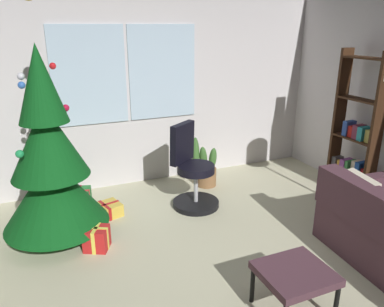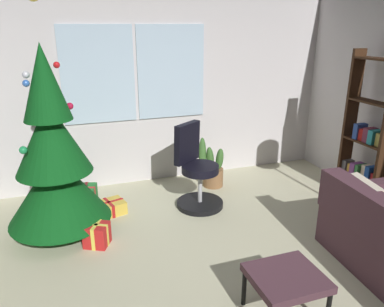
% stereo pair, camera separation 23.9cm
% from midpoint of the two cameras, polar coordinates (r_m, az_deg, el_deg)
% --- Properties ---
extents(ground_plane, '(4.71, 5.03, 0.10)m').
position_cam_midpoint_polar(ground_plane, '(3.40, 9.97, -20.16)').
color(ground_plane, beige).
extents(wall_back_with_windows, '(4.71, 0.12, 2.72)m').
position_cam_midpoint_polar(wall_back_with_windows, '(5.06, -3.49, 10.88)').
color(wall_back_with_windows, silver).
rests_on(wall_back_with_windows, ground_plane).
extents(footstool, '(0.52, 0.47, 0.37)m').
position_cam_midpoint_polar(footstool, '(2.98, 16.57, -18.09)').
color(footstool, '#4B2E37').
rests_on(footstool, ground_plane).
extents(holiday_tree, '(1.03, 1.03, 2.39)m').
position_cam_midpoint_polar(holiday_tree, '(3.90, -18.69, -1.15)').
color(holiday_tree, '#4C331E').
rests_on(holiday_tree, ground_plane).
extents(gift_box_red, '(0.29, 0.29, 0.23)m').
position_cam_midpoint_polar(gift_box_red, '(3.87, -12.60, -12.07)').
color(gift_box_red, red).
rests_on(gift_box_red, ground_plane).
extents(gift_box_green, '(0.33, 0.37, 0.26)m').
position_cam_midpoint_polar(gift_box_green, '(4.64, -14.63, -6.54)').
color(gift_box_green, '#1E722D').
rests_on(gift_box_green, ground_plane).
extents(gift_box_gold, '(0.40, 0.34, 0.15)m').
position_cam_midpoint_polar(gift_box_gold, '(4.45, -11.06, -8.19)').
color(gift_box_gold, gold).
rests_on(gift_box_gold, ground_plane).
extents(office_chair, '(0.58, 0.59, 1.01)m').
position_cam_midpoint_polar(office_chair, '(4.44, 2.21, -3.25)').
color(office_chair, black).
rests_on(office_chair, ground_plane).
extents(bookshelf, '(0.18, 0.64, 1.82)m').
position_cam_midpoint_polar(bookshelf, '(5.01, 26.39, 2.14)').
color(bookshelf, '#341E10').
rests_on(bookshelf, ground_plane).
extents(potted_plant, '(0.37, 0.27, 0.69)m').
position_cam_midpoint_polar(potted_plant, '(5.03, 4.40, -2.51)').
color(potted_plant, brown).
rests_on(potted_plant, ground_plane).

